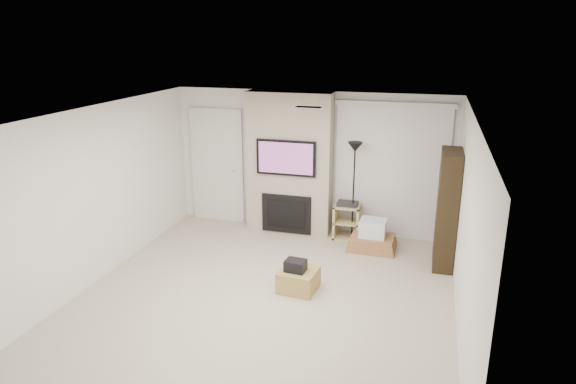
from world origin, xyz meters
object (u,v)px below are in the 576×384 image
(ottoman, at_px, (298,280))
(box_stack, at_px, (372,238))
(floor_lamp, at_px, (355,164))
(bookshelf, at_px, (447,209))
(av_stand, at_px, (347,219))

(ottoman, xyz_separation_m, box_stack, (0.83, 1.70, 0.05))
(floor_lamp, relative_size, bookshelf, 0.96)
(av_stand, height_order, bookshelf, bookshelf)
(box_stack, xyz_separation_m, bookshelf, (1.12, -0.27, 0.70))
(floor_lamp, bearing_deg, bookshelf, -22.63)
(floor_lamp, height_order, bookshelf, bookshelf)
(ottoman, distance_m, floor_lamp, 2.42)
(floor_lamp, bearing_deg, av_stand, 167.94)
(box_stack, height_order, bookshelf, bookshelf)
(ottoman, height_order, av_stand, av_stand)
(av_stand, bearing_deg, box_stack, -37.68)
(box_stack, bearing_deg, av_stand, 142.32)
(ottoman, distance_m, box_stack, 1.89)
(box_stack, bearing_deg, bookshelf, -13.72)
(ottoman, bearing_deg, floor_lamp, 78.26)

